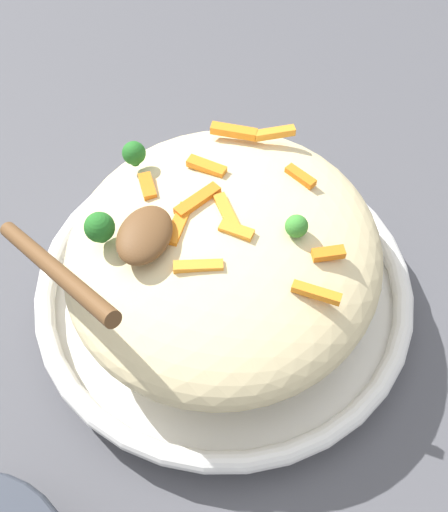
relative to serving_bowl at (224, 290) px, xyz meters
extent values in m
plane|color=#4C4C51|center=(0.00, 0.00, -0.02)|extent=(2.40, 2.40, 0.00)
cylinder|color=white|center=(0.00, 0.00, -0.01)|extent=(0.31, 0.31, 0.02)
torus|color=white|center=(0.00, 0.00, 0.01)|extent=(0.33, 0.33, 0.02)
torus|color=black|center=(0.00, 0.00, 0.01)|extent=(0.33, 0.33, 0.00)
ellipsoid|color=beige|center=(0.00, 0.00, 0.06)|extent=(0.28, 0.26, 0.09)
cube|color=orange|center=(0.06, -0.05, 0.10)|extent=(0.02, 0.03, 0.01)
cube|color=orange|center=(0.02, 0.07, 0.10)|extent=(0.03, 0.02, 0.01)
cube|color=orange|center=(-0.01, -0.01, 0.10)|extent=(0.01, 0.03, 0.01)
cube|color=orange|center=(-0.05, 0.01, 0.10)|extent=(0.02, 0.04, 0.01)
cube|color=orange|center=(0.01, 0.00, 0.10)|extent=(0.03, 0.03, 0.01)
cube|color=orange|center=(0.01, 0.02, 0.10)|extent=(0.04, 0.03, 0.01)
cube|color=orange|center=(0.11, -0.01, 0.10)|extent=(0.02, 0.03, 0.01)
cube|color=orange|center=(0.10, 0.02, 0.10)|extent=(0.01, 0.04, 0.01)
cube|color=orange|center=(0.05, 0.03, 0.10)|extent=(0.02, 0.03, 0.01)
cube|color=orange|center=(-0.01, 0.03, 0.10)|extent=(0.04, 0.01, 0.01)
cube|color=orange|center=(-0.01, -0.08, 0.10)|extent=(0.02, 0.03, 0.01)
cube|color=orange|center=(-0.04, -0.08, 0.10)|extent=(0.01, 0.04, 0.01)
cylinder|color=#377928|center=(0.01, -0.06, 0.10)|extent=(0.01, 0.01, 0.00)
sphere|color=#3D8E33|center=(0.01, -0.06, 0.11)|extent=(0.02, 0.02, 0.02)
cylinder|color=#205B1C|center=(-0.04, 0.09, 0.10)|extent=(0.01, 0.01, 0.01)
sphere|color=#236B23|center=(-0.04, 0.09, 0.11)|extent=(0.02, 0.02, 0.02)
cylinder|color=#205B1C|center=(0.04, 0.09, 0.10)|extent=(0.01, 0.01, 0.01)
sphere|color=#236B23|center=(0.04, 0.09, 0.11)|extent=(0.02, 0.02, 0.02)
ellipsoid|color=brown|center=(-0.04, 0.05, 0.11)|extent=(0.06, 0.04, 0.02)
cylinder|color=brown|center=(-0.10, 0.09, 0.13)|extent=(0.09, 0.13, 0.06)
camera|label=1|loc=(-0.29, -0.09, 0.48)|focal=44.42mm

